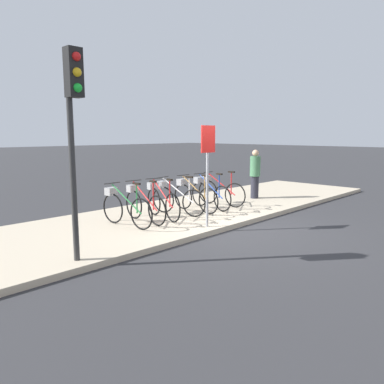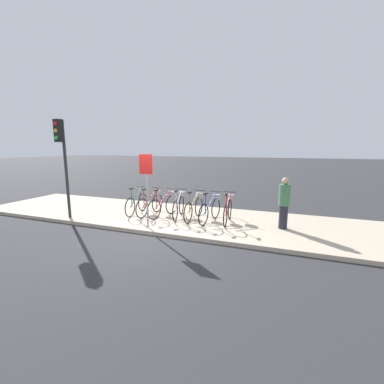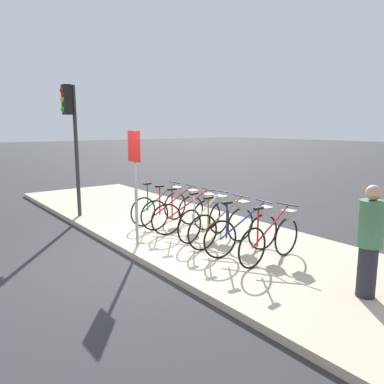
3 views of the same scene
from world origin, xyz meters
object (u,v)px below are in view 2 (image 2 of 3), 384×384
(parked_bicycle_1, at_px, (151,203))
(parked_bicycle_2, at_px, (165,204))
(parked_bicycle_0, at_px, (138,202))
(parked_bicycle_4, at_px, (195,206))
(sign_post, at_px, (146,178))
(parked_bicycle_3, at_px, (179,205))
(parked_bicycle_5, at_px, (211,208))
(traffic_light, at_px, (62,148))
(parked_bicycle_6, at_px, (228,209))
(pedestrian, at_px, (284,202))

(parked_bicycle_1, height_order, parked_bicycle_2, same)
(parked_bicycle_0, relative_size, parked_bicycle_2, 1.02)
(parked_bicycle_0, xyz_separation_m, parked_bicycle_2, (1.15, 0.01, 0.00))
(parked_bicycle_4, xyz_separation_m, sign_post, (-1.04, -1.46, 1.11))
(parked_bicycle_3, xyz_separation_m, parked_bicycle_4, (0.62, -0.05, 0.00))
(parked_bicycle_5, bearing_deg, parked_bicycle_1, 178.84)
(traffic_light, bearing_deg, parked_bicycle_6, 16.12)
(parked_bicycle_3, relative_size, parked_bicycle_6, 0.99)
(parked_bicycle_1, bearing_deg, traffic_light, -149.13)
(parked_bicycle_3, distance_m, traffic_light, 4.48)
(parked_bicycle_1, distance_m, parked_bicycle_2, 0.58)
(parked_bicycle_5, xyz_separation_m, parked_bicycle_6, (0.57, 0.10, 0.00))
(parked_bicycle_0, bearing_deg, parked_bicycle_2, 0.50)
(parked_bicycle_4, height_order, parked_bicycle_5, same)
(parked_bicycle_4, xyz_separation_m, pedestrian, (2.94, -0.01, 0.38))
(parked_bicycle_0, distance_m, parked_bicycle_3, 1.70)
(parked_bicycle_0, height_order, parked_bicycle_1, same)
(parked_bicycle_5, bearing_deg, parked_bicycle_6, 10.33)
(parked_bicycle_0, distance_m, pedestrian, 5.28)
(parked_bicycle_3, relative_size, pedestrian, 1.05)
(sign_post, bearing_deg, traffic_light, -179.08)
(parked_bicycle_3, bearing_deg, parked_bicycle_6, 0.58)
(parked_bicycle_5, bearing_deg, parked_bicycle_0, 179.57)
(parked_bicycle_1, bearing_deg, parked_bicycle_3, 1.93)
(parked_bicycle_0, height_order, parked_bicycle_4, same)
(parked_bicycle_0, distance_m, parked_bicycle_1, 0.58)
(parked_bicycle_4, bearing_deg, parked_bicycle_0, -179.70)
(parked_bicycle_5, relative_size, parked_bicycle_6, 0.99)
(parked_bicycle_2, xyz_separation_m, pedestrian, (4.11, -0.01, 0.38))
(parked_bicycle_2, height_order, parked_bicycle_3, same)
(pedestrian, bearing_deg, parked_bicycle_3, 179.03)
(pedestrian, xyz_separation_m, traffic_light, (-7.24, -1.51, 1.63))
(parked_bicycle_3, bearing_deg, sign_post, -105.42)
(parked_bicycle_2, height_order, parked_bicycle_6, same)
(parked_bicycle_0, bearing_deg, pedestrian, 0.03)
(parked_bicycle_3, bearing_deg, parked_bicycle_2, -174.40)
(traffic_light, xyz_separation_m, sign_post, (3.26, 0.05, -0.90))
(parked_bicycle_0, xyz_separation_m, pedestrian, (5.26, 0.00, 0.38))
(parked_bicycle_1, xyz_separation_m, parked_bicycle_5, (2.35, -0.05, 0.00))
(traffic_light, height_order, sign_post, traffic_light)
(parked_bicycle_1, xyz_separation_m, parked_bicycle_2, (0.58, -0.02, 0.00))
(parked_bicycle_5, xyz_separation_m, sign_post, (-1.65, -1.43, 1.11))
(parked_bicycle_0, distance_m, traffic_light, 3.20)
(parked_bicycle_3, distance_m, parked_bicycle_6, 1.80)
(parked_bicycle_2, bearing_deg, parked_bicycle_1, 178.45)
(parked_bicycle_4, relative_size, pedestrian, 1.07)
(parked_bicycle_2, bearing_deg, parked_bicycle_5, -1.04)
(parked_bicycle_5, height_order, pedestrian, pedestrian)
(parked_bicycle_1, distance_m, parked_bicycle_3, 1.12)
(parked_bicycle_5, distance_m, pedestrian, 2.36)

